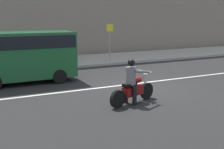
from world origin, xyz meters
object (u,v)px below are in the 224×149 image
(motorcycle_with_rider_gray, at_px, (133,85))
(parked_van_forest_green, at_px, (23,54))
(street_sign_post, at_px, (110,38))
(pedestrian_bystander, at_px, (72,46))

(motorcycle_with_rider_gray, height_order, parked_van_forest_green, parked_van_forest_green)
(motorcycle_with_rider_gray, relative_size, street_sign_post, 0.88)
(parked_van_forest_green, xyz_separation_m, street_sign_post, (6.02, 3.50, 0.25))
(pedestrian_bystander, bearing_deg, parked_van_forest_green, -129.65)
(street_sign_post, bearing_deg, pedestrian_bystander, 151.90)
(parked_van_forest_green, relative_size, street_sign_post, 1.90)
(street_sign_post, xyz_separation_m, pedestrian_bystander, (-2.17, 1.16, -0.48))
(parked_van_forest_green, distance_m, pedestrian_bystander, 6.05)
(street_sign_post, relative_size, pedestrian_bystander, 1.44)
(motorcycle_with_rider_gray, height_order, pedestrian_bystander, pedestrian_bystander)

